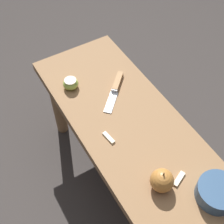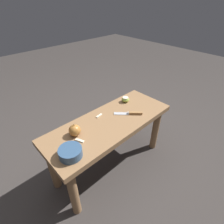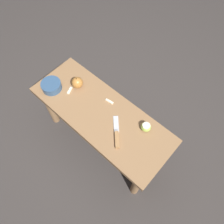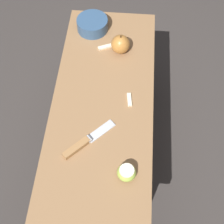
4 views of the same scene
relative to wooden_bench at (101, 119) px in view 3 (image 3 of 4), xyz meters
name	(u,v)px [view 3 (image 3 of 4)]	position (x,y,z in m)	size (l,w,h in m)	color
ground_plane	(103,140)	(0.00, 0.00, -0.39)	(8.00, 8.00, 0.00)	#383330
wooden_bench	(101,119)	(0.00, 0.00, 0.00)	(1.01, 0.39, 0.48)	olive
knife	(117,136)	(-0.19, 0.05, 0.10)	(0.18, 0.18, 0.02)	#B7BABF
apple_whole	(77,83)	(0.27, -0.05, 0.13)	(0.08, 0.08, 0.09)	#B27233
apple_cut	(146,127)	(-0.29, -0.11, 0.11)	(0.06, 0.06, 0.04)	#9EB747
apple_slice_near_knife	(109,101)	(0.02, -0.10, 0.09)	(0.06, 0.02, 0.01)	beige
apple_slice_center	(70,90)	(0.28, 0.02, 0.09)	(0.04, 0.06, 0.01)	beige
bowl	(51,86)	(0.39, 0.08, 0.12)	(0.14, 0.14, 0.05)	#335175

